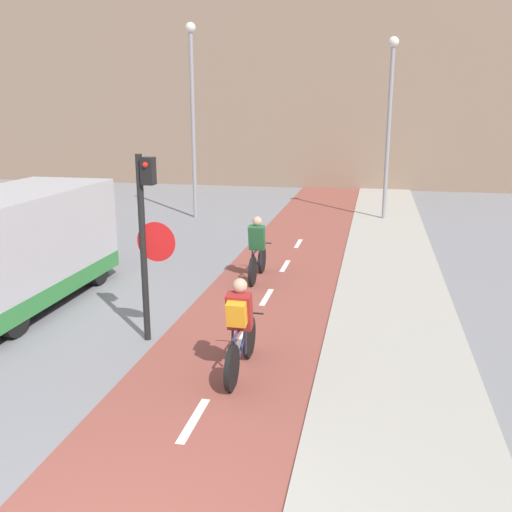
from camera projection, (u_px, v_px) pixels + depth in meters
building_row_background at (339, 63)px, 29.11m from camera, size 60.00×5.20×12.21m
traffic_light_pole at (147, 228)px, 9.39m from camera, size 0.67×0.25×3.19m
street_lamp_far at (192, 102)px, 19.87m from camera, size 0.36×0.36×6.70m
street_lamp_sidewalk at (390, 110)px, 19.52m from camera, size 0.36×0.36×6.20m
cyclist_near at (240, 330)px, 8.43m from camera, size 0.46×1.81×1.51m
cyclist_far at (257, 252)px, 13.17m from camera, size 0.46×1.75×1.50m
van at (16, 250)px, 11.40m from camera, size 2.07×4.83×2.31m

